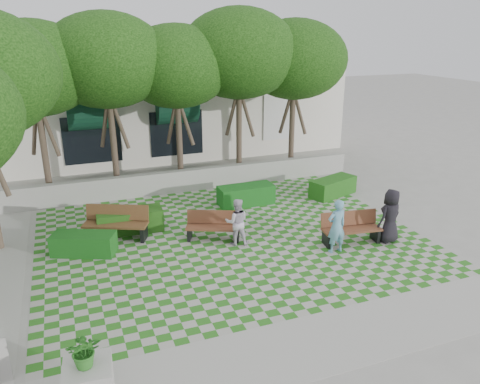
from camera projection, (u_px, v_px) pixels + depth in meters
name	position (u px, v px, depth m)	size (l,w,h in m)	color
ground	(242.00, 252.00, 14.39)	(90.00, 90.00, 0.00)	gray
lawn	(231.00, 239.00, 15.27)	(12.00, 12.00, 0.00)	#2B721E
sidewalk_south	(320.00, 343.00, 10.25)	(16.00, 2.00, 0.01)	#9E9B93
retaining_wall	(189.00, 180.00, 19.69)	(15.00, 0.36, 0.90)	#9E9B93
bench_east	(351.00, 228.00, 14.90)	(1.96, 0.90, 0.99)	brown
bench_mid	(214.00, 226.00, 15.13)	(1.84, 1.25, 0.92)	brown
bench_west	(116.00, 223.00, 15.17)	(2.16, 1.47, 1.08)	#54351C
hedge_east	(333.00, 187.00, 19.11)	(2.06, 0.83, 0.72)	#1B5115
hedge_midright	(246.00, 195.00, 18.15)	(2.15, 0.86, 0.75)	#16521A
hedge_midleft	(130.00, 221.00, 15.74)	(2.15, 0.86, 0.75)	#1C4913
hedge_west	(84.00, 244.00, 14.18)	(1.87, 0.75, 0.65)	#134A16
planter_front	(88.00, 376.00, 8.40)	(0.92, 0.92, 1.52)	#9E9B93
person_blue	(337.00, 226.00, 14.12)	(0.62, 0.41, 1.70)	#67A2BD
person_dark	(390.00, 216.00, 14.81)	(0.86, 0.56, 1.76)	black
person_white	(237.00, 222.00, 14.67)	(0.74, 0.58, 1.53)	silver
tree_row	(137.00, 66.00, 17.26)	(17.70, 13.40, 7.41)	#47382B
building	(167.00, 103.00, 26.25)	(18.00, 8.92, 5.15)	silver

